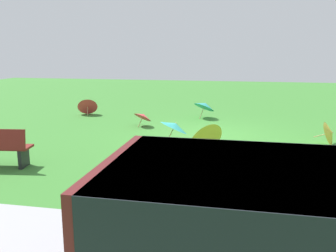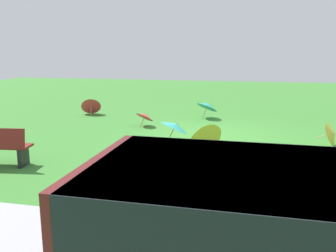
{
  "view_description": "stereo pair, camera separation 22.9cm",
  "coord_description": "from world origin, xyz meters",
  "px_view_note": "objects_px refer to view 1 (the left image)",
  "views": [
    {
      "loc": [
        -0.82,
        10.75,
        2.57
      ],
      "look_at": [
        1.0,
        1.59,
        0.6
      ],
      "focal_mm": 38.78,
      "sensor_mm": 36.0,
      "label": 1
    },
    {
      "loc": [
        -1.04,
        10.71,
        2.57
      ],
      "look_at": [
        1.0,
        1.59,
        0.6
      ],
      "focal_mm": 38.78,
      "sensor_mm": 36.0,
      "label": 2
    }
  ],
  "objects_px": {
    "van_dark": "(334,237)",
    "parasol_teal_2": "(175,126)",
    "parasol_yellow_0": "(330,133)",
    "parasol_teal_0": "(205,105)",
    "parasol_red_2": "(88,105)",
    "parasol_yellow_2": "(204,139)",
    "parasol_red_0": "(143,116)"
  },
  "relations": [
    {
      "from": "parasol_red_2",
      "to": "parasol_yellow_0",
      "type": "bearing_deg",
      "value": 159.55
    },
    {
      "from": "parasol_yellow_0",
      "to": "parasol_teal_0",
      "type": "bearing_deg",
      "value": -40.98
    },
    {
      "from": "van_dark",
      "to": "parasol_red_0",
      "type": "relative_size",
      "value": 5.34
    },
    {
      "from": "parasol_teal_2",
      "to": "parasol_teal_0",
      "type": "bearing_deg",
      "value": -96.69
    },
    {
      "from": "parasol_yellow_0",
      "to": "parasol_teal_0",
      "type": "height_order",
      "value": "parasol_teal_0"
    },
    {
      "from": "parasol_yellow_0",
      "to": "parasol_teal_0",
      "type": "distance_m",
      "value": 5.0
    },
    {
      "from": "parasol_teal_0",
      "to": "parasol_teal_2",
      "type": "bearing_deg",
      "value": 83.31
    },
    {
      "from": "parasol_teal_2",
      "to": "parasol_yellow_0",
      "type": "bearing_deg",
      "value": -171.19
    },
    {
      "from": "van_dark",
      "to": "parasol_yellow_0",
      "type": "height_order",
      "value": "van_dark"
    },
    {
      "from": "parasol_red_2",
      "to": "parasol_teal_0",
      "type": "bearing_deg",
      "value": -178.67
    },
    {
      "from": "parasol_yellow_0",
      "to": "parasol_red_0",
      "type": "xyz_separation_m",
      "value": [
        5.68,
        -1.35,
        0.04
      ]
    },
    {
      "from": "parasol_teal_2",
      "to": "parasol_yellow_2",
      "type": "height_order",
      "value": "parasol_yellow_2"
    },
    {
      "from": "parasol_red_0",
      "to": "parasol_red_2",
      "type": "relative_size",
      "value": 0.91
    },
    {
      "from": "parasol_red_0",
      "to": "parasol_red_2",
      "type": "xyz_separation_m",
      "value": [
        2.81,
        -1.82,
        0.01
      ]
    },
    {
      "from": "van_dark",
      "to": "parasol_teal_2",
      "type": "relative_size",
      "value": 4.22
    },
    {
      "from": "parasol_yellow_2",
      "to": "parasol_red_2",
      "type": "bearing_deg",
      "value": -44.1
    },
    {
      "from": "parasol_red_0",
      "to": "parasol_yellow_2",
      "type": "bearing_deg",
      "value": 126.6
    },
    {
      "from": "parasol_yellow_0",
      "to": "parasol_red_2",
      "type": "bearing_deg",
      "value": -20.45
    },
    {
      "from": "parasol_red_2",
      "to": "parasol_yellow_2",
      "type": "relative_size",
      "value": 0.9
    },
    {
      "from": "parasol_red_2",
      "to": "parasol_teal_2",
      "type": "xyz_separation_m",
      "value": [
        -4.26,
        3.82,
        0.12
      ]
    },
    {
      "from": "van_dark",
      "to": "parasol_yellow_2",
      "type": "xyz_separation_m",
      "value": [
        1.69,
        -5.3,
        -0.45
      ]
    },
    {
      "from": "parasol_yellow_2",
      "to": "parasol_yellow_0",
      "type": "bearing_deg",
      "value": -150.43
    },
    {
      "from": "parasol_red_2",
      "to": "parasol_yellow_2",
      "type": "xyz_separation_m",
      "value": [
        -5.2,
        5.03,
        0.09
      ]
    },
    {
      "from": "parasol_yellow_0",
      "to": "parasol_red_0",
      "type": "bearing_deg",
      "value": -13.34
    },
    {
      "from": "parasol_red_2",
      "to": "parasol_teal_2",
      "type": "distance_m",
      "value": 5.72
    },
    {
      "from": "parasol_yellow_0",
      "to": "van_dark",
      "type": "bearing_deg",
      "value": 77.37
    },
    {
      "from": "parasol_teal_0",
      "to": "parasol_teal_2",
      "type": "distance_m",
      "value": 3.96
    },
    {
      "from": "parasol_red_0",
      "to": "parasol_teal_0",
      "type": "bearing_deg",
      "value": -134.74
    },
    {
      "from": "parasol_red_0",
      "to": "parasol_teal_0",
      "type": "relative_size",
      "value": 0.76
    },
    {
      "from": "parasol_teal_0",
      "to": "parasol_teal_2",
      "type": "relative_size",
      "value": 1.04
    },
    {
      "from": "parasol_yellow_0",
      "to": "parasol_teal_0",
      "type": "relative_size",
      "value": 0.65
    },
    {
      "from": "parasol_yellow_0",
      "to": "parasol_red_2",
      "type": "distance_m",
      "value": 9.06
    }
  ]
}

